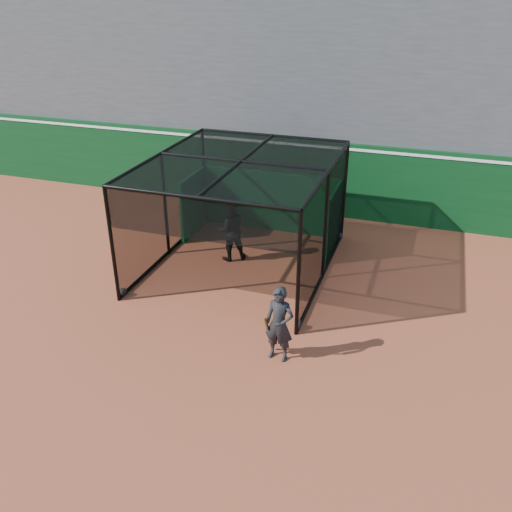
% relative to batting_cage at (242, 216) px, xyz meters
% --- Properties ---
extents(ground, '(120.00, 120.00, 0.00)m').
position_rel_batting_cage_xyz_m(ground, '(-0.09, -3.97, -1.50)').
color(ground, '#99462C').
rests_on(ground, ground).
extents(outfield_wall, '(50.00, 0.50, 2.50)m').
position_rel_batting_cage_xyz_m(outfield_wall, '(-0.09, 4.53, -0.21)').
color(outfield_wall, '#0A3816').
rests_on(outfield_wall, ground).
extents(grandstand, '(50.00, 7.85, 8.95)m').
position_rel_batting_cage_xyz_m(grandstand, '(-0.09, 8.30, 2.98)').
color(grandstand, '#4C4C4F').
rests_on(grandstand, ground).
extents(batting_cage, '(4.65, 5.57, 3.00)m').
position_rel_batting_cage_xyz_m(batting_cage, '(0.00, 0.00, 0.00)').
color(batting_cage, black).
rests_on(batting_cage, ground).
extents(batter, '(1.11, 1.05, 1.81)m').
position_rel_batting_cage_xyz_m(batter, '(-0.45, 0.27, -0.59)').
color(batter, black).
rests_on(batter, ground).
extents(on_deck_player, '(0.65, 0.46, 1.69)m').
position_rel_batting_cage_xyz_m(on_deck_player, '(2.15, -3.71, -0.65)').
color(on_deck_player, black).
rests_on(on_deck_player, ground).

